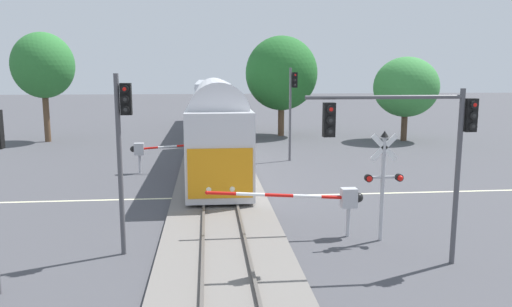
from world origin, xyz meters
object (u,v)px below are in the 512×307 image
(crossing_signal_mast, at_px, (383,175))
(pine_left_background, at_px, (43,66))
(crossing_gate_near, at_px, (332,199))
(traffic_signal_far_side, at_px, (292,99))
(elm_centre_background, at_px, (281,73))
(maple_right_background, at_px, (406,87))
(traffic_signal_near_right, at_px, (416,133))
(traffic_signal_median, at_px, (123,136))
(crossing_gate_far, at_px, (151,149))
(commuter_train, at_px, (214,111))

(crossing_signal_mast, relative_size, pine_left_background, 0.43)
(crossing_gate_near, xyz_separation_m, traffic_signal_far_side, (1.18, 15.59, 2.70))
(elm_centre_background, height_order, maple_right_background, elm_centre_background)
(crossing_gate_near, relative_size, traffic_signal_far_side, 0.92)
(traffic_signal_far_side, bearing_deg, crossing_signal_mast, -88.34)
(traffic_signal_near_right, relative_size, elm_centre_background, 0.60)
(traffic_signal_median, height_order, maple_right_background, maple_right_background)
(crossing_signal_mast, relative_size, crossing_gate_far, 0.65)
(traffic_signal_near_right, relative_size, traffic_signal_median, 0.93)
(crossing_gate_near, xyz_separation_m, crossing_gate_far, (-7.74, 12.32, 0.01))
(crossing_signal_mast, bearing_deg, elm_centre_background, 88.53)
(traffic_signal_near_right, distance_m, traffic_signal_median, 9.06)
(pine_left_background, bearing_deg, traffic_signal_near_right, -56.15)
(commuter_train, relative_size, traffic_signal_far_side, 6.69)
(commuter_train, bearing_deg, crossing_gate_far, -110.14)
(crossing_gate_far, height_order, pine_left_background, pine_left_background)
(traffic_signal_far_side, xyz_separation_m, pine_left_background, (-19.24, 11.10, 2.29))
(crossing_gate_far, relative_size, elm_centre_background, 0.67)
(commuter_train, distance_m, crossing_signal_mast, 23.98)
(crossing_signal_mast, distance_m, traffic_signal_far_side, 16.26)
(crossing_gate_near, distance_m, maple_right_background, 27.57)
(commuter_train, distance_m, traffic_signal_far_side, 8.89)
(elm_centre_background, bearing_deg, traffic_signal_far_side, -95.33)
(crossing_gate_near, height_order, traffic_signal_far_side, traffic_signal_far_side)
(traffic_signal_far_side, xyz_separation_m, traffic_signal_median, (-8.29, -16.61, -0.19))
(crossing_gate_near, distance_m, traffic_signal_near_right, 4.31)
(traffic_signal_median, xyz_separation_m, elm_centre_background, (9.51, 29.71, 1.82))
(traffic_signal_near_right, bearing_deg, pine_left_background, 123.85)
(crossing_gate_near, relative_size, crossing_gate_far, 0.93)
(crossing_gate_far, xyz_separation_m, elm_centre_background, (10.14, 16.36, 4.32))
(commuter_train, height_order, traffic_signal_far_side, traffic_signal_far_side)
(crossing_gate_far, distance_m, maple_right_background, 23.79)
(pine_left_background, bearing_deg, commuter_train, -15.54)
(traffic_signal_far_side, height_order, elm_centre_background, elm_centre_background)
(elm_centre_background, bearing_deg, crossing_gate_near, -94.79)
(traffic_signal_far_side, bearing_deg, commuter_train, 125.42)
(traffic_signal_median, relative_size, pine_left_background, 0.64)
(pine_left_background, distance_m, maple_right_background, 30.73)
(crossing_signal_mast, distance_m, traffic_signal_near_right, 2.87)
(crossing_gate_far, height_order, traffic_signal_median, traffic_signal_median)
(pine_left_background, distance_m, elm_centre_background, 20.56)
(crossing_gate_near, bearing_deg, maple_right_background, 62.76)
(pine_left_background, bearing_deg, elm_centre_background, 5.58)
(crossing_gate_far, height_order, traffic_signal_far_side, traffic_signal_far_side)
(commuter_train, xyz_separation_m, traffic_signal_near_right, (5.67, -25.61, 1.34))
(traffic_signal_far_side, bearing_deg, pine_left_background, 150.02)
(crossing_signal_mast, distance_m, traffic_signal_median, 8.90)
(commuter_train, distance_m, pine_left_background, 15.12)
(commuter_train, relative_size, crossing_signal_mast, 10.51)
(crossing_gate_near, xyz_separation_m, pine_left_background, (-18.05, 26.68, 4.99))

